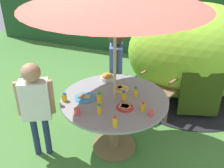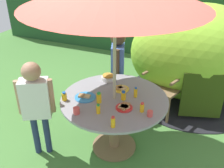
% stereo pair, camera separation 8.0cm
% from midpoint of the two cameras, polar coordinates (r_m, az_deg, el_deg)
% --- Properties ---
extents(ground_plane, '(10.00, 10.00, 0.02)m').
position_cam_midpoint_polar(ground_plane, '(3.54, -0.17, -13.67)').
color(ground_plane, '#477A38').
extents(hedge_backdrop, '(9.00, 0.70, 1.98)m').
position_cam_midpoint_polar(hedge_backdrop, '(6.19, 12.12, 15.16)').
color(hedge_backdrop, '#234C28').
rests_on(hedge_backdrop, ground_plane).
extents(garden_table, '(1.29, 1.29, 0.75)m').
position_cam_midpoint_polar(garden_table, '(3.19, -0.18, -6.05)').
color(garden_table, brown).
rests_on(garden_table, ground_plane).
extents(wooden_chair, '(0.64, 0.60, 1.05)m').
position_cam_midpoint_polar(wooden_chair, '(4.04, 11.19, 1.65)').
color(wooden_chair, brown).
rests_on(wooden_chair, ground_plane).
extents(dome_tent, '(2.74, 2.74, 1.59)m').
position_cam_midpoint_polar(dome_tent, '(4.49, 17.05, 6.65)').
color(dome_tent, '#8CC633').
rests_on(dome_tent, ground_plane).
extents(potted_plant, '(0.36, 0.36, 0.57)m').
position_cam_midpoint_polar(potted_plant, '(4.36, -18.11, -0.91)').
color(potted_plant, brown).
rests_on(potted_plant, ground_plane).
extents(child_in_blue_shirt, '(0.29, 0.42, 1.30)m').
position_cam_midpoint_polar(child_in_blue_shirt, '(3.86, 0.31, 5.15)').
color(child_in_blue_shirt, brown).
rests_on(child_in_blue_shirt, ground_plane).
extents(child_in_white_shirt, '(0.38, 0.31, 1.26)m').
position_cam_midpoint_polar(child_in_white_shirt, '(3.09, -17.25, -3.36)').
color(child_in_white_shirt, navy).
rests_on(child_in_white_shirt, ground_plane).
extents(snack_bowl, '(0.18, 0.18, 0.09)m').
position_cam_midpoint_polar(snack_bowl, '(3.47, -1.74, 1.53)').
color(snack_bowl, white).
rests_on(snack_bowl, garden_table).
extents(plate_mid_right, '(0.20, 0.20, 0.03)m').
position_cam_midpoint_polar(plate_mid_right, '(3.26, 1.19, -0.99)').
color(plate_mid_right, yellow).
rests_on(plate_mid_right, garden_table).
extents(plate_front_edge, '(0.19, 0.19, 0.03)m').
position_cam_midpoint_polar(plate_front_edge, '(2.90, 2.08, -5.04)').
color(plate_front_edge, red).
rests_on(plate_front_edge, garden_table).
extents(plate_center_front, '(0.25, 0.25, 0.03)m').
position_cam_midpoint_polar(plate_center_front, '(3.10, -6.70, -2.94)').
color(plate_center_front, '#338CD8').
rests_on(plate_center_front, garden_table).
extents(juice_bottle_near_left, '(0.05, 0.05, 0.11)m').
position_cam_midpoint_polar(juice_bottle_near_left, '(2.80, -3.64, -5.59)').
color(juice_bottle_near_left, yellow).
rests_on(juice_bottle_near_left, garden_table).
extents(juice_bottle_near_right, '(0.06, 0.06, 0.11)m').
position_cam_midpoint_polar(juice_bottle_near_right, '(3.03, 1.84, -2.54)').
color(juice_bottle_near_right, yellow).
rests_on(juice_bottle_near_right, garden_table).
extents(juice_bottle_far_left, '(0.04, 0.04, 0.13)m').
position_cam_midpoint_polar(juice_bottle_far_left, '(3.09, 4.50, -1.79)').
color(juice_bottle_far_left, yellow).
rests_on(juice_bottle_far_left, garden_table).
extents(juice_bottle_far_right, '(0.06, 0.06, 0.13)m').
position_cam_midpoint_polar(juice_bottle_far_right, '(2.97, -3.58, -3.10)').
color(juice_bottle_far_right, yellow).
rests_on(juice_bottle_far_right, garden_table).
extents(juice_bottle_center_back, '(0.06, 0.06, 0.11)m').
position_cam_midpoint_polar(juice_bottle_center_back, '(3.06, -11.20, -2.88)').
color(juice_bottle_center_back, yellow).
rests_on(juice_bottle_center_back, garden_table).
extents(juice_bottle_mid_left, '(0.05, 0.05, 0.11)m').
position_cam_midpoint_polar(juice_bottle_mid_left, '(2.84, 6.02, -5.08)').
color(juice_bottle_mid_left, yellow).
rests_on(juice_bottle_mid_left, garden_table).
extents(juice_bottle_back_edge, '(0.05, 0.05, 0.13)m').
position_cam_midpoint_polar(juice_bottle_back_edge, '(2.60, -0.26, -8.40)').
color(juice_bottle_back_edge, yellow).
rests_on(juice_bottle_back_edge, garden_table).
extents(cup_near, '(0.06, 0.06, 0.06)m').
position_cam_midpoint_polar(cup_near, '(2.80, 7.80, -6.33)').
color(cup_near, '#E04C47').
rests_on(cup_near, garden_table).
extents(cup_far, '(0.07, 0.07, 0.07)m').
position_cam_midpoint_polar(cup_far, '(2.82, -8.45, -5.98)').
color(cup_far, '#E04C47').
rests_on(cup_far, garden_table).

